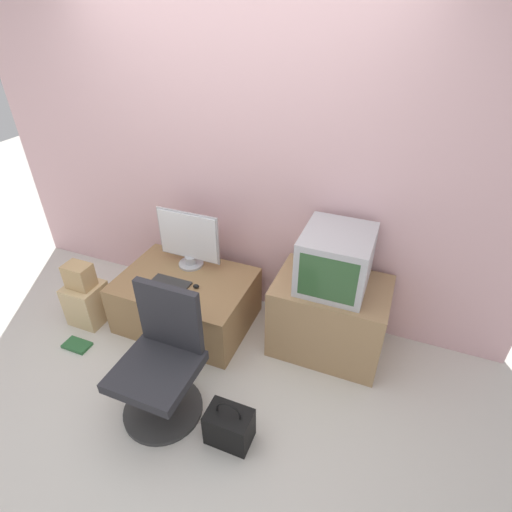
# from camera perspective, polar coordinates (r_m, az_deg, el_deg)

# --- Properties ---
(ground_plane) EXTENTS (12.00, 12.00, 0.00)m
(ground_plane) POSITION_cam_1_polar(r_m,az_deg,el_deg) (2.96, -13.55, -20.30)
(ground_plane) COLOR beige
(wall_back) EXTENTS (4.40, 0.05, 2.60)m
(wall_back) POSITION_cam_1_polar(r_m,az_deg,el_deg) (3.10, -2.97, 13.72)
(wall_back) COLOR beige
(wall_back) RESTS_ON ground_plane
(desk) EXTENTS (1.04, 0.75, 0.44)m
(desk) POSITION_cam_1_polar(r_m,az_deg,el_deg) (3.37, -9.89, -6.27)
(desk) COLOR #937047
(desk) RESTS_ON ground_plane
(side_stand) EXTENTS (0.82, 0.56, 0.61)m
(side_stand) POSITION_cam_1_polar(r_m,az_deg,el_deg) (3.10, 10.34, -8.49)
(side_stand) COLOR #A37F56
(side_stand) RESTS_ON ground_plane
(main_monitor) EXTENTS (0.54, 0.21, 0.49)m
(main_monitor) POSITION_cam_1_polar(r_m,az_deg,el_deg) (3.27, -9.58, 2.28)
(main_monitor) COLOR #B2B2B7
(main_monitor) RESTS_ON desk
(keyboard) EXTENTS (0.32, 0.13, 0.01)m
(keyboard) POSITION_cam_1_polar(r_m,az_deg,el_deg) (3.21, -12.08, -3.74)
(keyboard) COLOR #2D2D2D
(keyboard) RESTS_ON desk
(mouse) EXTENTS (0.05, 0.04, 0.03)m
(mouse) POSITION_cam_1_polar(r_m,az_deg,el_deg) (3.12, -8.55, -4.30)
(mouse) COLOR black
(mouse) RESTS_ON desk
(crt_tv) EXTENTS (0.47, 0.51, 0.42)m
(crt_tv) POSITION_cam_1_polar(r_m,az_deg,el_deg) (2.80, 11.32, -0.51)
(crt_tv) COLOR #B7B7BC
(crt_tv) RESTS_ON side_stand
(office_chair) EXTENTS (0.52, 0.52, 0.90)m
(office_chair) POSITION_cam_1_polar(r_m,az_deg,el_deg) (2.68, -13.33, -14.95)
(office_chair) COLOR #333333
(office_chair) RESTS_ON ground_plane
(cardboard_box_lower) EXTENTS (0.28, 0.27, 0.36)m
(cardboard_box_lower) POSITION_cam_1_polar(r_m,az_deg,el_deg) (3.64, -22.95, -6.17)
(cardboard_box_lower) COLOR #D1B27F
(cardboard_box_lower) RESTS_ON ground_plane
(cardboard_box_upper) EXTENTS (0.21, 0.15, 0.20)m
(cardboard_box_upper) POSITION_cam_1_polar(r_m,az_deg,el_deg) (3.48, -23.94, -2.61)
(cardboard_box_upper) COLOR tan
(cardboard_box_upper) RESTS_ON cardboard_box_lower
(handbag) EXTENTS (0.28, 0.19, 0.34)m
(handbag) POSITION_cam_1_polar(r_m,az_deg,el_deg) (2.66, -3.84, -23.09)
(handbag) COLOR black
(handbag) RESTS_ON ground_plane
(book) EXTENTS (0.21, 0.13, 0.02)m
(book) POSITION_cam_1_polar(r_m,az_deg,el_deg) (3.54, -24.19, -11.54)
(book) COLOR #2D6638
(book) RESTS_ON ground_plane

